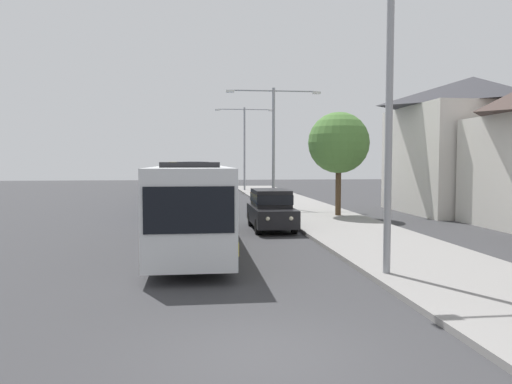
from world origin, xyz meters
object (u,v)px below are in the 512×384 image
(white_suv, at_px, (271,208))
(streetlamp_mid, at_px, (274,134))
(box_truck_oncoming, at_px, (176,170))
(roadside_tree, at_px, (339,143))
(bus_second_in_line, at_px, (193,186))
(bus_tail_end, at_px, (195,171))
(streetlamp_near, at_px, (389,95))
(bus_lead, at_px, (191,203))
(streetlamp_far, at_px, (244,140))
(bus_fourth_in_line, at_px, (195,175))
(bus_middle, at_px, (194,179))
(bus_rear, at_px, (195,173))

(white_suv, distance_m, streetlamp_mid, 11.09)
(box_truck_oncoming, height_order, roadside_tree, roadside_tree)
(bus_second_in_line, relative_size, box_truck_oncoming, 1.59)
(bus_tail_end, relative_size, streetlamp_near, 1.51)
(bus_lead, height_order, streetlamp_mid, streetlamp_mid)
(streetlamp_far, distance_m, roadside_tree, 26.31)
(bus_fourth_in_line, bearing_deg, bus_middle, -90.00)
(white_suv, bearing_deg, roadside_tree, 44.11)
(bus_fourth_in_line, bearing_deg, box_truck_oncoming, 96.01)
(bus_second_in_line, bearing_deg, bus_lead, -90.00)
(bus_middle, height_order, white_suv, bus_middle)
(bus_fourth_in_line, bearing_deg, streetlamp_far, -30.55)
(box_truck_oncoming, distance_m, streetlamp_mid, 55.70)
(bus_rear, height_order, box_truck_oncoming, bus_rear)
(bus_lead, distance_m, bus_fourth_in_line, 38.43)
(bus_second_in_line, bearing_deg, bus_middle, 90.00)
(bus_tail_end, bearing_deg, bus_second_in_line, -90.00)
(bus_lead, height_order, bus_rear, same)
(streetlamp_mid, bearing_deg, streetlamp_near, -90.00)
(box_truck_oncoming, xyz_separation_m, streetlamp_near, (8.70, -75.28, 3.32))
(bus_middle, relative_size, streetlamp_far, 1.35)
(bus_fourth_in_line, bearing_deg, bus_second_in_line, -90.00)
(streetlamp_far, height_order, roadside_tree, streetlamp_far)
(bus_second_in_line, bearing_deg, bus_tail_end, 90.00)
(streetlamp_far, bearing_deg, streetlamp_near, -90.00)
(bus_second_in_line, xyz_separation_m, roadside_tree, (8.26, -3.86, 2.59))
(bus_middle, relative_size, bus_tail_end, 0.99)
(bus_tail_end, xyz_separation_m, roadside_tree, (8.26, -54.75, 2.59))
(bus_second_in_line, relative_size, roadside_tree, 2.03)
(bus_middle, bearing_deg, roadside_tree, -63.06)
(bus_second_in_line, bearing_deg, bus_rear, 90.00)
(box_truck_oncoming, xyz_separation_m, streetlamp_far, (8.70, -34.54, 3.86))
(white_suv, distance_m, streetlamp_far, 30.92)
(bus_lead, height_order, roadside_tree, roadside_tree)
(bus_lead, relative_size, bus_rear, 1.06)
(bus_tail_end, relative_size, white_suv, 2.50)
(streetlamp_near, height_order, streetlamp_far, streetlamp_far)
(white_suv, height_order, box_truck_oncoming, box_truck_oncoming)
(box_truck_oncoming, bearing_deg, bus_fourth_in_line, -83.99)
(streetlamp_far, bearing_deg, bus_rear, 108.74)
(bus_fourth_in_line, distance_m, white_suv, 33.93)
(bus_fourth_in_line, distance_m, roadside_tree, 30.56)
(bus_tail_end, bearing_deg, bus_rear, -90.00)
(bus_tail_end, bearing_deg, bus_fourth_in_line, -90.00)
(bus_middle, distance_m, box_truck_oncoming, 44.52)
(bus_lead, relative_size, bus_tail_end, 0.98)
(bus_tail_end, xyz_separation_m, streetlamp_far, (5.40, -28.63, 3.88))
(bus_lead, xyz_separation_m, bus_rear, (-0.00, 51.15, -0.00))
(box_truck_oncoming, distance_m, streetlamp_far, 35.82)
(bus_second_in_line, height_order, roadside_tree, roadside_tree)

